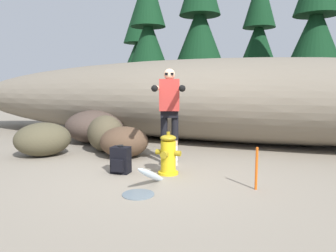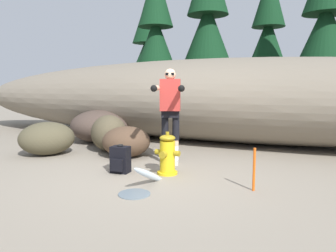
# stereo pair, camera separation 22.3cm
# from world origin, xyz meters

# --- Properties ---
(ground_plane) EXTENTS (56.00, 56.00, 0.04)m
(ground_plane) POSITION_xyz_m (0.00, 0.00, -0.02)
(ground_plane) COLOR gray
(dirt_embankment) EXTENTS (16.45, 3.20, 2.12)m
(dirt_embankment) POSITION_xyz_m (0.00, 3.57, 1.06)
(dirt_embankment) COLOR #756B5B
(dirt_embankment) RESTS_ON ground_plane
(fire_hydrant) EXTENTS (0.43, 0.38, 0.70)m
(fire_hydrant) POSITION_xyz_m (0.16, 0.10, 0.32)
(fire_hydrant) COLOR gold
(fire_hydrant) RESTS_ON ground_plane
(hydrant_water_jet) EXTENTS (0.43, 1.14, 0.51)m
(hydrant_water_jet) POSITION_xyz_m (0.16, -0.61, 0.12)
(hydrant_water_jet) COLOR silver
(hydrant_water_jet) RESTS_ON ground_plane
(utility_worker) EXTENTS (0.71, 1.04, 1.73)m
(utility_worker) POSITION_xyz_m (-0.07, 0.73, 1.10)
(utility_worker) COLOR beige
(utility_worker) RESTS_ON ground_plane
(spare_backpack) EXTENTS (0.31, 0.30, 0.47)m
(spare_backpack) POSITION_xyz_m (-0.59, -0.14, 0.22)
(spare_backpack) COLOR black
(spare_backpack) RESTS_ON ground_plane
(boulder_large) EXTENTS (1.19, 1.17, 0.62)m
(boulder_large) POSITION_xyz_m (-1.13, 0.93, 0.31)
(boulder_large) COLOR #4D3829
(boulder_large) RESTS_ON ground_plane
(boulder_mid) EXTENTS (1.92, 1.91, 0.82)m
(boulder_mid) POSITION_xyz_m (-2.62, 2.11, 0.41)
(boulder_mid) COLOR #463730
(boulder_mid) RESTS_ON ground_plane
(boulder_small) EXTENTS (1.40, 1.44, 0.69)m
(boulder_small) POSITION_xyz_m (-2.72, 0.41, 0.34)
(boulder_small) COLOR #4D4732
(boulder_small) RESTS_ON ground_plane
(boulder_outlier) EXTENTS (1.24, 1.27, 0.79)m
(boulder_outlier) POSITION_xyz_m (-1.77, 1.27, 0.40)
(boulder_outlier) COLOR #4C4330
(boulder_outlier) RESTS_ON ground_plane
(pine_tree_far_left) EXTENTS (2.30, 2.30, 5.63)m
(pine_tree_far_left) POSITION_xyz_m (-4.98, 9.32, 3.02)
(pine_tree_far_left) COLOR #47331E
(pine_tree_far_left) RESTS_ON ground_plane
(pine_tree_left) EXTENTS (2.02, 2.02, 5.81)m
(pine_tree_left) POSITION_xyz_m (-3.19, 6.51, 3.21)
(pine_tree_left) COLOR #47331E
(pine_tree_left) RESTS_ON ground_plane
(pine_tree_center) EXTENTS (2.41, 2.41, 6.60)m
(pine_tree_center) POSITION_xyz_m (-1.48, 7.48, 3.62)
(pine_tree_center) COLOR #47331E
(pine_tree_center) RESTS_ON ground_plane
(pine_tree_right) EXTENTS (2.06, 2.06, 6.11)m
(pine_tree_right) POSITION_xyz_m (0.50, 9.42, 3.38)
(pine_tree_right) COLOR #47331E
(pine_tree_right) RESTS_ON ground_plane
(pine_tree_far_right) EXTENTS (2.30, 2.30, 6.08)m
(pine_tree_far_right) POSITION_xyz_m (2.55, 7.28, 3.31)
(pine_tree_far_right) COLOR #47331E
(pine_tree_far_right) RESTS_ON ground_plane
(survey_stake) EXTENTS (0.04, 0.04, 0.60)m
(survey_stake) POSITION_xyz_m (1.59, -0.17, 0.30)
(survey_stake) COLOR #E55914
(survey_stake) RESTS_ON ground_plane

